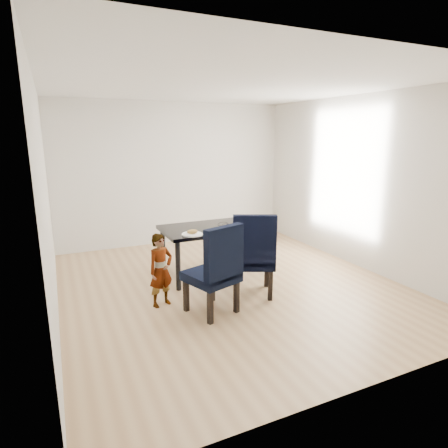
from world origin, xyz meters
name	(u,v)px	position (x,y,z in m)	size (l,w,h in m)	color
floor	(230,285)	(0.00, 0.00, -0.01)	(4.50, 5.00, 0.01)	tan
ceiling	(231,85)	(0.00, 0.00, 2.71)	(4.50, 5.00, 0.01)	white
wall_back	(174,174)	(0.00, 2.50, 1.35)	(4.50, 0.01, 2.70)	silver
wall_front	(374,235)	(0.00, -2.50, 1.35)	(4.50, 0.01, 2.70)	silver
wall_left	(46,203)	(-2.25, 0.00, 1.35)	(0.01, 5.00, 2.70)	silver
wall_right	(358,182)	(2.25, 0.00, 1.35)	(0.01, 5.00, 2.70)	white
dining_table	(216,250)	(0.00, 0.50, 0.38)	(1.60, 0.90, 0.75)	black
chair_left	(211,268)	(-0.56, -0.65, 0.55)	(0.53, 0.55, 1.10)	black
chair_right	(253,253)	(0.15, -0.38, 0.56)	(0.54, 0.56, 1.13)	black
child	(161,270)	(-1.05, -0.23, 0.46)	(0.34, 0.22, 0.92)	orange
plate	(192,234)	(-0.49, 0.18, 0.76)	(0.29, 0.29, 0.02)	white
sandwich	(192,232)	(-0.49, 0.17, 0.80)	(0.16, 0.07, 0.06)	#AC823D
laptop	(249,219)	(0.68, 0.69, 0.76)	(0.32, 0.20, 0.03)	black
cable_tangle	(227,225)	(0.17, 0.47, 0.75)	(0.13, 0.13, 0.01)	black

